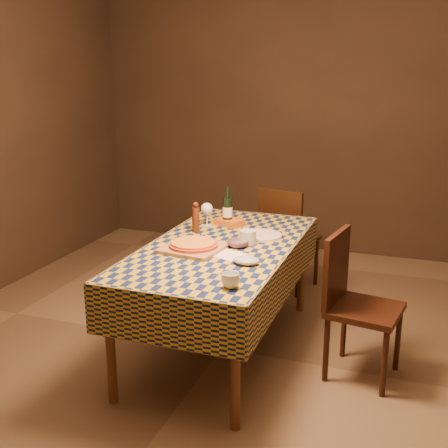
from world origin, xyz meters
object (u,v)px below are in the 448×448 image
(pizza, at_px, (193,244))
(chair_right, at_px, (353,297))
(wine_bottle, at_px, (227,211))
(white_plate, at_px, (261,235))
(cutting_board, at_px, (193,248))
(chair_far, at_px, (286,233))
(bowl, at_px, (238,244))
(dining_table, at_px, (221,255))

(pizza, relative_size, chair_right, 0.38)
(wine_bottle, height_order, white_plate, wine_bottle)
(cutting_board, relative_size, chair_far, 0.40)
(pizza, distance_m, wine_bottle, 0.64)
(pizza, bearing_deg, wine_bottle, 88.97)
(white_plate, bearing_deg, chair_far, 92.97)
(cutting_board, height_order, bowl, bowl)
(chair_far, bearing_deg, white_plate, -87.03)
(pizza, relative_size, bowl, 2.52)
(chair_far, bearing_deg, pizza, -101.28)
(pizza, distance_m, bowl, 0.30)
(bowl, bearing_deg, pizza, -148.67)
(wine_bottle, distance_m, white_plate, 0.39)
(cutting_board, relative_size, wine_bottle, 1.25)
(wine_bottle, distance_m, chair_right, 1.17)
(chair_far, height_order, chair_right, same)
(bowl, relative_size, white_plate, 0.47)
(wine_bottle, bearing_deg, chair_far, 70.75)
(pizza, bearing_deg, dining_table, 50.84)
(bowl, bearing_deg, cutting_board, -148.67)
(dining_table, relative_size, wine_bottle, 6.24)
(chair_far, bearing_deg, dining_table, -96.71)
(cutting_board, bearing_deg, chair_right, 8.61)
(white_plate, xyz_separation_m, chair_right, (0.68, -0.28, -0.26))
(bowl, xyz_separation_m, chair_far, (0.03, 1.25, -0.27))
(cutting_board, relative_size, white_plate, 1.25)
(wine_bottle, distance_m, chair_far, 0.89)
(wine_bottle, height_order, chair_far, wine_bottle)
(cutting_board, bearing_deg, chair_far, 78.72)
(white_plate, bearing_deg, bowl, -105.55)
(chair_right, bearing_deg, pizza, -171.39)
(dining_table, xyz_separation_m, cutting_board, (-0.13, -0.16, 0.09))
(dining_table, height_order, cutting_board, cutting_board)
(bowl, bearing_deg, white_plate, 74.45)
(white_plate, bearing_deg, pizza, -127.26)
(cutting_board, height_order, pizza, pizza)
(pizza, xyz_separation_m, white_plate, (0.33, 0.43, -0.03))
(dining_table, distance_m, chair_far, 1.26)
(chair_far, bearing_deg, chair_right, -59.50)
(dining_table, xyz_separation_m, white_plate, (0.20, 0.27, 0.08))
(pizza, distance_m, chair_right, 1.06)
(dining_table, height_order, wine_bottle, wine_bottle)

